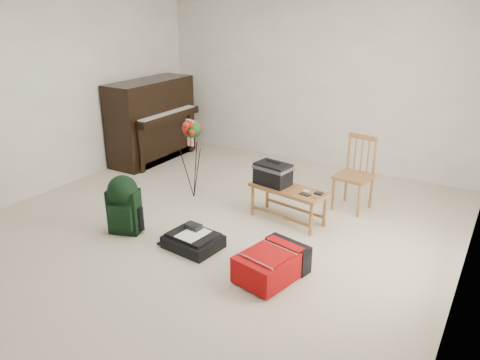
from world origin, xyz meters
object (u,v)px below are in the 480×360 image
Objects in this scene: piano at (152,122)px; red_suitcase at (274,262)px; flower_stand at (192,159)px; black_duffel at (193,240)px; green_backpack at (123,202)px; bench at (277,179)px; dining_chair at (355,174)px.

red_suitcase is (3.21, -2.06, -0.45)m from piano.
red_suitcase is 2.10m from flower_stand.
black_duffel is 0.89m from green_backpack.
flower_stand is (-1.74, 1.13, 0.37)m from red_suitcase.
dining_chair reaches higher than bench.
dining_chair is 1.87m from red_suitcase.
bench is (2.67, -0.96, -0.11)m from piano.
flower_stand is at bearing -32.49° from piano.
piano is 2.56m from green_backpack.
dining_chair is 2.70m from green_backpack.
red_suitcase is at bearing -86.31° from dining_chair.
flower_stand is (-0.79, 1.08, 0.43)m from black_duffel.
black_duffel is at bearing -101.79° from bench.
bench is 1.05× the size of dining_chair.
piano is at bearing -176.01° from dining_chair.
bench is at bearing 23.95° from green_backpack.
flower_stand is at bearing -171.69° from bench.
green_backpack is at bearing -165.95° from red_suitcase.
dining_chair is at bearing 64.83° from black_duffel.
bench reaches higher than black_duffel.
red_suitcase is (-0.13, -1.85, -0.29)m from dining_chair.
bench is at bearing 74.65° from black_duffel.
green_backpack is 0.63× the size of flower_stand.
bench is at bearing 14.57° from flower_stand.
green_backpack is at bearing -127.57° from bench.
black_duffel is (-0.95, 0.05, -0.06)m from red_suitcase.
bench is 1.30× the size of red_suitcase.
bench is 1.63× the size of black_duffel.
flower_stand reaches higher than red_suitcase.
piano reaches higher than dining_chair.
green_backpack is at bearing -166.92° from black_duffel.
black_duffel is at bearing -11.83° from green_backpack.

